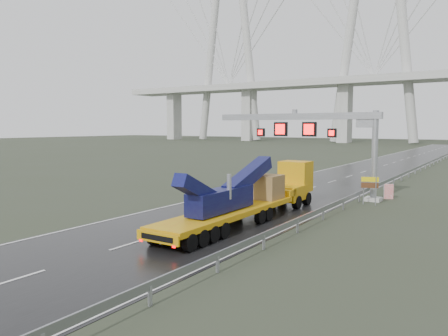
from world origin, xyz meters
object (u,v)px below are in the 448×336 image
Objects in this scene: heavy_haul_truck at (258,194)px; striped_barrier at (389,191)px; sign_gantry at (317,130)px; exit_sign_pair at (370,185)px.

striped_barrier is at bearing 65.63° from heavy_haul_truck.
sign_gantry is at bearing 89.94° from heavy_haul_truck.
exit_sign_pair reaches higher than striped_barrier.
exit_sign_pair is 3.92m from striped_barrier.
striped_barrier is (5.48, 12.34, -0.94)m from heavy_haul_truck.
striped_barrier is (0.55, 3.77, -0.92)m from exit_sign_pair.
heavy_haul_truck is 13.53m from striped_barrier.
sign_gantry is 12.44× the size of striped_barrier.
heavy_haul_truck is at bearing -138.53° from exit_sign_pair.
heavy_haul_truck is at bearing -89.62° from sign_gantry.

